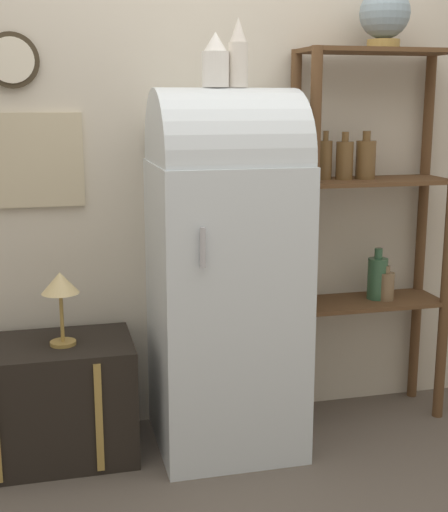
{
  "coord_description": "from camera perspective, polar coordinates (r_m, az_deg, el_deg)",
  "views": [
    {
      "loc": [
        -0.73,
        -2.7,
        1.54
      ],
      "look_at": [
        -0.01,
        0.24,
        0.87
      ],
      "focal_mm": 50.0,
      "sensor_mm": 36.0,
      "label": 1
    }
  ],
  "objects": [
    {
      "name": "suitcase_trunk",
      "position": [
        3.25,
        -13.92,
        -11.19
      ],
      "size": [
        0.74,
        0.46,
        0.52
      ],
      "color": "black",
      "rests_on": "ground_plane"
    },
    {
      "name": "desk_lamp",
      "position": [
        3.06,
        -12.96,
        -2.52
      ],
      "size": [
        0.16,
        0.16,
        0.32
      ],
      "color": "#AD8942",
      "rests_on": "suitcase_trunk"
    },
    {
      "name": "vase_left",
      "position": [
        3.03,
        -0.69,
        15.28
      ],
      "size": [
        0.11,
        0.11,
        0.22
      ],
      "color": "white",
      "rests_on": "refrigerator"
    },
    {
      "name": "wall_back",
      "position": [
        3.36,
        -1.35,
        9.14
      ],
      "size": [
        7.0,
        0.09,
        2.7
      ],
      "color": "beige",
      "rests_on": "ground_plane"
    },
    {
      "name": "globe",
      "position": [
        3.43,
        12.73,
        18.28
      ],
      "size": [
        0.23,
        0.23,
        0.27
      ],
      "color": "#AD8942",
      "rests_on": "shelf_unit"
    },
    {
      "name": "refrigerator",
      "position": [
        3.11,
        0.11,
        -0.69
      ],
      "size": [
        0.62,
        0.64,
        1.59
      ],
      "color": "silver",
      "rests_on": "ground_plane"
    },
    {
      "name": "vase_center",
      "position": [
        3.06,
        1.14,
        15.77
      ],
      "size": [
        0.08,
        0.08,
        0.28
      ],
      "color": "silver",
      "rests_on": "refrigerator"
    },
    {
      "name": "ground_plane",
      "position": [
        3.19,
        1.2,
        -16.46
      ],
      "size": [
        12.0,
        12.0,
        0.0
      ],
      "primitive_type": "plane",
      "color": "#60564C"
    },
    {
      "name": "shelf_unit",
      "position": [
        3.45,
        11.58,
        3.18
      ],
      "size": [
        0.74,
        0.31,
        1.77
      ],
      "color": "brown",
      "rests_on": "ground_plane"
    }
  ]
}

